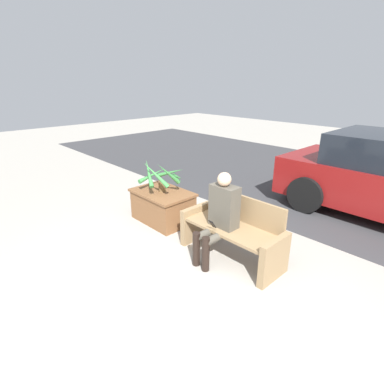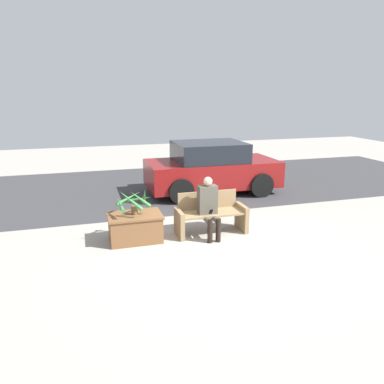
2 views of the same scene
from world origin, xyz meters
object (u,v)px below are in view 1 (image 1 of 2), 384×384
bench (234,231)px  planter_box (163,205)px  potted_plant (162,176)px  person_seated (220,214)px

bench → planter_box: bench is taller
bench → potted_plant: potted_plant is taller
bench → person_seated: size_ratio=1.19×
bench → person_seated: person_seated is taller
bench → person_seated: bearing=-120.1°
bench → planter_box: (-1.61, -0.00, -0.10)m
planter_box → bench: bearing=0.0°
bench → potted_plant: size_ratio=1.99×
person_seated → planter_box: bearing=172.9°
bench → potted_plant: 1.68m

